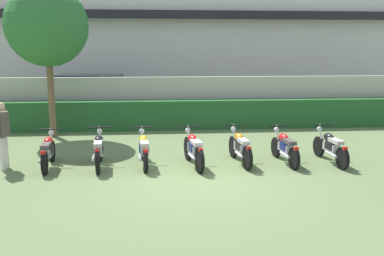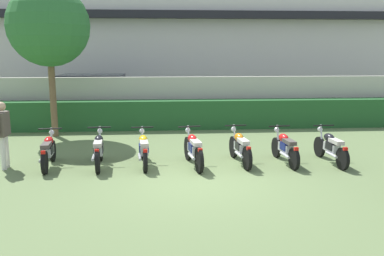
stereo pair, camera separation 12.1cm
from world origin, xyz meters
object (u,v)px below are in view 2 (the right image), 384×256
object	(u,v)px
motorcycle_in_row_6	(331,147)
parked_car	(96,97)
motorcycle_in_row_3	(193,149)
motorcycle_in_row_4	(240,147)
motorcycle_in_row_2	(144,149)
motorcycle_in_row_5	(285,147)
tree_near_inspector	(49,26)
inspector_person	(3,129)
motorcycle_in_row_1	(99,150)
motorcycle_in_row_0	(48,151)

from	to	relation	value
motorcycle_in_row_6	parked_car	bearing A→B (deg)	38.47
motorcycle_in_row_3	motorcycle_in_row_4	world-z (taller)	motorcycle_in_row_3
motorcycle_in_row_6	motorcycle_in_row_2	bearing A→B (deg)	84.26
parked_car	motorcycle_in_row_5	xyz separation A→B (m)	(6.10, -7.91, -0.50)
tree_near_inspector	inspector_person	size ratio (longest dim) A/B	3.00
motorcycle_in_row_3	motorcycle_in_row_6	bearing A→B (deg)	-98.43
tree_near_inspector	motorcycle_in_row_5	distance (m)	8.69
tree_near_inspector	motorcycle_in_row_1	size ratio (longest dim) A/B	2.76
motorcycle_in_row_5	motorcycle_in_row_6	world-z (taller)	motorcycle_in_row_6
motorcycle_in_row_2	motorcycle_in_row_6	world-z (taller)	motorcycle_in_row_6
motorcycle_in_row_5	motorcycle_in_row_4	bearing A→B (deg)	81.88
motorcycle_in_row_5	parked_car	bearing A→B (deg)	32.62
motorcycle_in_row_0	motorcycle_in_row_1	bearing A→B (deg)	-96.80
motorcycle_in_row_6	motorcycle_in_row_0	bearing A→B (deg)	84.95
motorcycle_in_row_0	motorcycle_in_row_6	world-z (taller)	same
motorcycle_in_row_0	motorcycle_in_row_5	bearing A→B (deg)	-95.63
tree_near_inspector	motorcycle_in_row_0	distance (m)	5.24
inspector_person	motorcycle_in_row_0	bearing A→B (deg)	1.06
parked_car	motorcycle_in_row_1	xyz separation A→B (m)	(1.23, -7.89, -0.48)
motorcycle_in_row_0	motorcycle_in_row_6	distance (m)	7.37
tree_near_inspector	motorcycle_in_row_5	xyz separation A→B (m)	(6.95, -4.05, -3.30)
motorcycle_in_row_4	motorcycle_in_row_6	distance (m)	2.41
motorcycle_in_row_3	inspector_person	xyz separation A→B (m)	(-4.78, 0.13, 0.56)
motorcycle_in_row_2	motorcycle_in_row_3	world-z (taller)	motorcycle_in_row_3
parked_car	motorcycle_in_row_3	xyz separation A→B (m)	(3.66, -8.00, -0.48)
motorcycle_in_row_1	inspector_person	world-z (taller)	inspector_person
motorcycle_in_row_3	motorcycle_in_row_5	world-z (taller)	motorcycle_in_row_3
motorcycle_in_row_0	motorcycle_in_row_3	size ratio (longest dim) A/B	0.95
motorcycle_in_row_5	motorcycle_in_row_6	xyz separation A→B (m)	(1.22, -0.07, 0.00)
tree_near_inspector	motorcycle_in_row_5	size ratio (longest dim) A/B	2.81
parked_car	motorcycle_in_row_1	world-z (taller)	parked_car
inspector_person	tree_near_inspector	bearing A→B (deg)	86.08
motorcycle_in_row_2	motorcycle_in_row_4	world-z (taller)	motorcycle_in_row_4
motorcycle_in_row_3	inspector_person	world-z (taller)	inspector_person
parked_car	inspector_person	world-z (taller)	parked_car
motorcycle_in_row_0	motorcycle_in_row_2	xyz separation A→B (m)	(2.42, 0.02, -0.00)
tree_near_inspector	motorcycle_in_row_3	size ratio (longest dim) A/B	2.71
motorcycle_in_row_4	motorcycle_in_row_5	distance (m)	1.19
motorcycle_in_row_0	motorcycle_in_row_6	bearing A→B (deg)	-96.04
tree_near_inspector	motorcycle_in_row_2	world-z (taller)	tree_near_inspector
inspector_person	parked_car	bearing A→B (deg)	81.88
motorcycle_in_row_1	inspector_person	bearing A→B (deg)	85.02
motorcycle_in_row_5	motorcycle_in_row_6	bearing A→B (deg)	-98.06
tree_near_inspector	motorcycle_in_row_2	bearing A→B (deg)	-50.96
motorcycle_in_row_6	motorcycle_in_row_4	bearing A→B (deg)	82.85
motorcycle_in_row_1	motorcycle_in_row_2	size ratio (longest dim) A/B	1.01
tree_near_inspector	inspector_person	world-z (taller)	tree_near_inspector
motorcycle_in_row_2	inspector_person	world-z (taller)	inspector_person
motorcycle_in_row_2	motorcycle_in_row_3	size ratio (longest dim) A/B	0.97
tree_near_inspector	motorcycle_in_row_4	bearing A→B (deg)	-34.71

